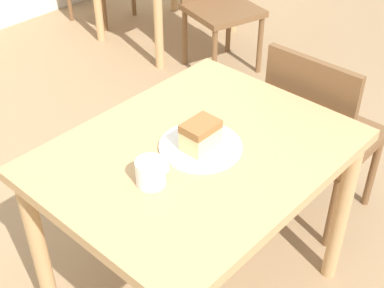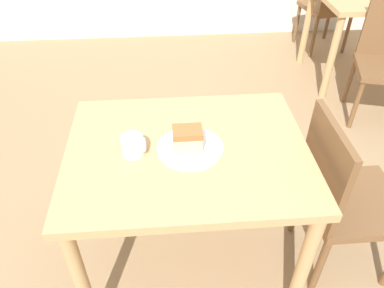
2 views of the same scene
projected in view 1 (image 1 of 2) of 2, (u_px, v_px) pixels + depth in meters
dining_table_near at (197, 174)px, 1.84m from camera, size 1.02×0.80×0.75m
chair_near_window at (318, 132)px, 2.33m from camera, size 0.43×0.43×0.88m
plate at (201, 146)px, 1.78m from camera, size 0.28×0.28×0.01m
cake_slice at (201, 135)px, 1.73m from camera, size 0.12×0.09×0.10m
coffee_mug at (152, 172)px, 1.61m from camera, size 0.10×0.09×0.08m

